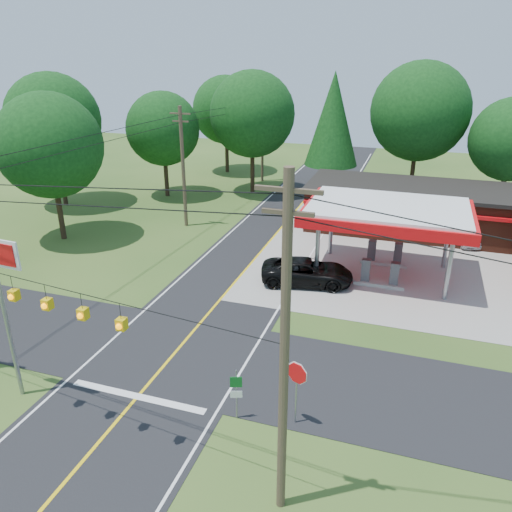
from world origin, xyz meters
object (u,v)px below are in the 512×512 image
(gas_canopy, at_px, (388,214))
(sedan_car, at_px, (466,236))
(suv_car, at_px, (307,272))
(octagonal_stop_sign, at_px, (297,378))

(gas_canopy, distance_m, sedan_car, 10.48)
(suv_car, bearing_deg, octagonal_stop_sign, -179.83)
(sedan_car, height_order, octagonal_stop_sign, octagonal_stop_sign)
(suv_car, height_order, sedan_car, suv_car)
(octagonal_stop_sign, bearing_deg, gas_canopy, 82.88)
(gas_canopy, height_order, octagonal_stop_sign, gas_canopy)
(gas_canopy, height_order, suv_car, gas_canopy)
(sedan_car, bearing_deg, gas_canopy, -138.68)
(gas_canopy, xyz_separation_m, sedan_car, (5.71, 8.00, -3.62))
(sedan_car, xyz_separation_m, octagonal_stop_sign, (-7.71, -24.01, 1.59))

